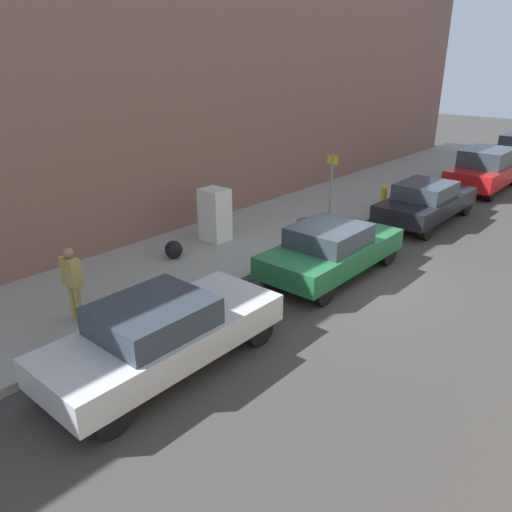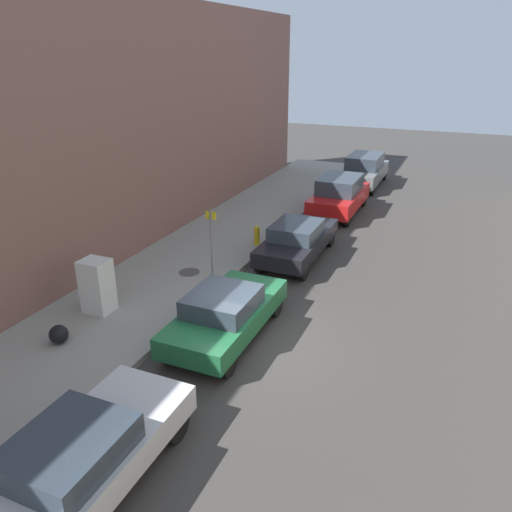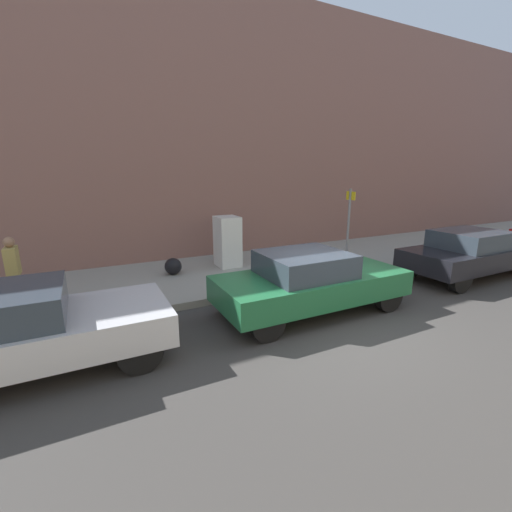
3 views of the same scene
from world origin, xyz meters
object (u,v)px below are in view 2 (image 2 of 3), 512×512
at_px(trash_bag, 59,334).
at_px(parked_sedan_green, 226,313).
at_px(street_sign_post, 212,242).
at_px(parked_suv_gray, 364,170).
at_px(fire_hydrant, 257,235).
at_px(parked_suv_red, 339,195).
at_px(parked_sedan_silver, 79,461).
at_px(parked_sedan_dark, 298,239).
at_px(discarded_refrigerator, 97,286).

bearing_deg(trash_bag, parked_sedan_green, 30.88).
distance_m(street_sign_post, parked_suv_gray, 14.96).
bearing_deg(fire_hydrant, parked_suv_gray, 81.13).
distance_m(street_sign_post, parked_sedan_green, 3.25).
bearing_deg(parked_suv_red, parked_suv_gray, 90.00).
height_order(trash_bag, parked_sedan_silver, parked_sedan_silver).
bearing_deg(fire_hydrant, parked_sedan_green, -74.27).
bearing_deg(parked_suv_gray, parked_sedan_silver, -90.00).
distance_m(fire_hydrant, parked_sedan_dark, 1.79).
xyz_separation_m(parked_suv_red, parked_suv_gray, (0.00, 5.58, 0.00)).
bearing_deg(parked_sedan_silver, parked_sedan_green, 90.00).
xyz_separation_m(fire_hydrant, trash_bag, (-1.91, -8.41, -0.14)).
relative_size(trash_bag, parked_sedan_dark, 0.11).
xyz_separation_m(parked_sedan_silver, parked_suv_gray, (0.00, 22.99, 0.16)).
height_order(parked_sedan_green, parked_suv_red, parked_suv_red).
relative_size(trash_bag, parked_suv_gray, 0.10).
height_order(fire_hydrant, parked_sedan_dark, parked_sedan_dark).
relative_size(fire_hydrant, parked_suv_gray, 0.16).
xyz_separation_m(discarded_refrigerator, trash_bag, (0.17, -1.78, -0.54)).
bearing_deg(discarded_refrigerator, fire_hydrant, 72.55).
xyz_separation_m(street_sign_post, parked_sedan_green, (1.77, -2.61, -0.82)).
xyz_separation_m(parked_sedan_green, parked_suv_red, (0.00, 11.86, 0.16)).
relative_size(street_sign_post, fire_hydrant, 3.24).
height_order(fire_hydrant, trash_bag, fire_hydrant).
distance_m(trash_bag, parked_sedan_dark, 8.87).
xyz_separation_m(trash_bag, parked_sedan_silver, (3.67, -3.36, 0.31)).
relative_size(trash_bag, parked_suv_red, 0.11).
xyz_separation_m(parked_sedan_green, parked_suv_gray, (0.00, 17.44, 0.17)).
height_order(parked_sedan_silver, parked_sedan_green, parked_sedan_silver).
height_order(street_sign_post, parked_suv_gray, street_sign_post).
bearing_deg(parked_sedan_green, parked_suv_gray, 90.00).
relative_size(street_sign_post, parked_sedan_silver, 0.53).
bearing_deg(trash_bag, street_sign_post, 68.40).
bearing_deg(parked_sedan_green, street_sign_post, 124.09).
distance_m(trash_bag, parked_sedan_silver, 4.98).
xyz_separation_m(street_sign_post, parked_sedan_dark, (1.77, 3.27, -0.80)).
distance_m(parked_sedan_green, parked_suv_gray, 17.45).
height_order(discarded_refrigerator, parked_sedan_silver, discarded_refrigerator).
bearing_deg(trash_bag, parked_suv_red, 75.38).
bearing_deg(parked_sedan_green, parked_sedan_silver, -90.00).
height_order(parked_suv_red, parked_suv_gray, same).
distance_m(parked_sedan_green, parked_suv_red, 11.86).
bearing_deg(street_sign_post, parked_sedan_dark, 61.67).
distance_m(discarded_refrigerator, parked_suv_gray, 18.26).
xyz_separation_m(parked_sedan_dark, parked_suv_red, (0.00, 5.98, 0.14)).
bearing_deg(fire_hydrant, parked_sedan_dark, -10.87).
bearing_deg(trash_bag, parked_sedan_dark, 65.58).
distance_m(parked_sedan_silver, parked_sedan_dark, 11.43).
relative_size(discarded_refrigerator, parked_sedan_green, 0.36).
relative_size(street_sign_post, parked_sedan_dark, 0.53).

